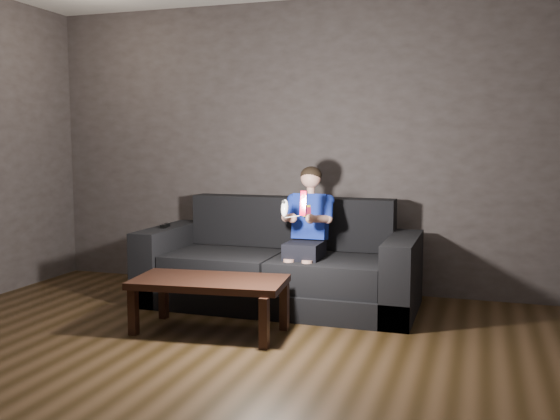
% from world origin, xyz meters
% --- Properties ---
extents(floor, '(5.00, 5.00, 0.00)m').
position_xyz_m(floor, '(0.00, 0.00, 0.00)').
color(floor, black).
rests_on(floor, ground).
extents(back_wall, '(5.00, 0.04, 2.70)m').
position_xyz_m(back_wall, '(0.00, 2.50, 1.35)').
color(back_wall, '#36302F').
rests_on(back_wall, ground).
extents(sofa, '(2.33, 1.00, 0.90)m').
position_xyz_m(sofa, '(0.05, 1.84, 0.29)').
color(sofa, black).
rests_on(sofa, floor).
extents(child, '(0.43, 0.52, 1.05)m').
position_xyz_m(child, '(0.32, 1.77, 0.73)').
color(child, black).
rests_on(child, sofa).
extents(wii_remote_red, '(0.05, 0.07, 0.19)m').
position_xyz_m(wii_remote_red, '(0.40, 1.37, 0.93)').
color(wii_remote_red, '#EB0027').
rests_on(wii_remote_red, child).
extents(nunchuk_white, '(0.06, 0.09, 0.14)m').
position_xyz_m(nunchuk_white, '(0.25, 1.37, 0.89)').
color(nunchuk_white, white).
rests_on(nunchuk_white, child).
extents(wii_remote_black, '(0.07, 0.17, 0.03)m').
position_xyz_m(wii_remote_black, '(-0.99, 1.76, 0.65)').
color(wii_remote_black, black).
rests_on(wii_remote_black, sofa).
extents(coffee_table, '(1.16, 0.67, 0.40)m').
position_xyz_m(coffee_table, '(-0.18, 0.91, 0.35)').
color(coffee_table, black).
rests_on(coffee_table, floor).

